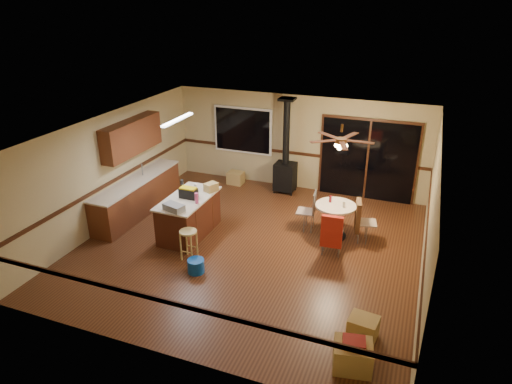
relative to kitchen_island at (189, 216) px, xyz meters
The scene contains 35 objects.
floor 1.57m from the kitchen_island, ahead, with size 7.00×7.00×0.00m, color #4A2614.
ceiling 2.62m from the kitchen_island, ahead, with size 7.00×7.00×0.00m, color silver.
wall_back 3.90m from the kitchen_island, 66.80° to the left, with size 7.00×7.00×0.00m, color tan.
wall_front 3.90m from the kitchen_island, 66.80° to the right, with size 7.00×7.00×0.00m, color tan.
wall_left 2.17m from the kitchen_island, behind, with size 7.00×7.00×0.00m, color tan.
wall_right 5.07m from the kitchen_island, ahead, with size 7.00×7.00×0.00m, color tan.
chair_rail 1.60m from the kitchen_island, ahead, with size 7.00×7.00×0.08m, color #371B0D, non-canonical shape.
window 3.61m from the kitchen_island, 91.66° to the left, with size 1.72×0.10×1.32m, color black.
sliding_door 4.88m from the kitchen_island, 45.42° to the left, with size 2.52×0.10×2.10m, color black.
lower_cabinets 1.77m from the kitchen_island, 163.61° to the left, with size 0.60×3.00×0.86m, color #5B2B17.
countertop 1.82m from the kitchen_island, 163.61° to the left, with size 0.64×3.04×0.04m, color beige.
upper_cabinets 2.43m from the kitchen_island, 159.02° to the left, with size 0.35×2.00×0.80m, color #5B2B17.
kitchen_island is the anchor object (origin of this frame).
wood_stove 3.33m from the kitchen_island, 66.91° to the left, with size 0.55×0.50×2.52m.
ceiling_fan 3.71m from the kitchen_island, 18.80° to the left, with size 0.24×0.24×0.55m.
fluorescent_strip 2.15m from the kitchen_island, 135.00° to the left, with size 0.10×1.20×0.04m, color white.
toolbox_grey 0.84m from the kitchen_island, 86.53° to the right, with size 0.44×0.25×0.14m, color slate.
toolbox_black 0.55m from the kitchen_island, 17.00° to the left, with size 0.39×0.20×0.21m, color black.
toolbox_yellow_lid 0.68m from the kitchen_island, 17.00° to the left, with size 0.36×0.19×0.03m, color gold.
box_on_island 0.82m from the kitchen_island, 58.33° to the left, with size 0.21×0.29×0.19m, color #A08147.
bottle_dark 0.74m from the kitchen_island, 133.94° to the left, with size 0.07×0.07×0.25m, color black.
bottle_pink 0.67m from the kitchen_island, 29.49° to the right, with size 0.07×0.07×0.24m, color #D84C8C.
bottle_white 0.65m from the kitchen_island, 89.21° to the left, with size 0.06×0.06×0.19m, color white.
bar_stool 1.08m from the kitchen_island, 61.97° to the right, with size 0.36×0.36×0.65m, color tan.
blue_bucket 1.63m from the kitchen_island, 57.20° to the right, with size 0.33×0.33×0.28m, color #0C49B1.
dining_table 3.27m from the kitchen_island, 18.80° to the left, with size 0.90×0.90×0.78m.
glass_red 3.19m from the kitchen_island, 21.39° to the left, with size 0.06×0.06×0.16m, color #590C14.
glass_cream 3.45m from the kitchen_island, 17.03° to the left, with size 0.06×0.06×0.14m, color beige.
chair_left 2.76m from the kitchen_island, 24.97° to the left, with size 0.44×0.44×0.51m.
chair_near 3.21m from the kitchen_island, ahead, with size 0.45×0.49×0.70m.
chair_right 3.77m from the kitchen_island, 16.47° to the left, with size 0.53×0.50×0.70m.
box_under_window 3.12m from the kitchen_island, 93.60° to the left, with size 0.44×0.35×0.35m, color #A08147.
box_corner_a 5.00m from the kitchen_island, 33.34° to the right, with size 0.55×0.47×0.42m, color #A08147.
box_corner_b 4.69m from the kitchen_island, 25.78° to the right, with size 0.45×0.38×0.36m, color #A08147.
box_small_red 4.99m from the kitchen_island, 33.34° to the right, with size 0.33×0.27×0.09m, color maroon.
Camera 1 is at (3.18, -8.02, 5.07)m, focal length 32.00 mm.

